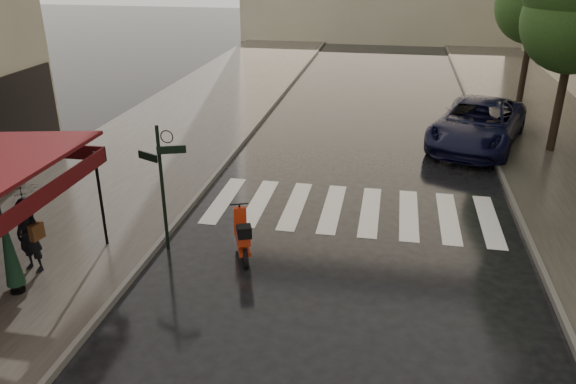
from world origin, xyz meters
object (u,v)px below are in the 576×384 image
(scooter, at_px, (243,237))
(parked_car, at_px, (478,124))
(parasol_back, at_px, (8,246))
(pedestrian_with_umbrella, at_px, (22,202))

(scooter, distance_m, parked_car, 11.35)
(scooter, relative_size, parasol_back, 0.79)
(pedestrian_with_umbrella, relative_size, parasol_back, 1.24)
(pedestrian_with_umbrella, xyz_separation_m, scooter, (4.33, 1.64, -1.27))
(parked_car, bearing_deg, parasol_back, -113.71)
(scooter, bearing_deg, pedestrian_with_umbrella, 179.71)
(scooter, height_order, parked_car, parked_car)
(parked_car, distance_m, parasol_back, 15.89)
(pedestrian_with_umbrella, relative_size, scooter, 1.58)
(pedestrian_with_umbrella, height_order, parasol_back, pedestrian_with_umbrella)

